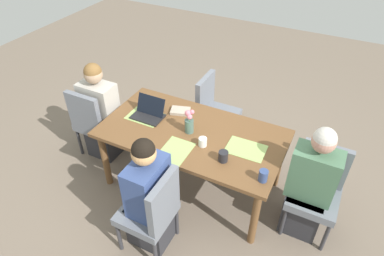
{
  "coord_description": "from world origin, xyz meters",
  "views": [
    {
      "loc": [
        -1.17,
        2.31,
        2.81
      ],
      "look_at": [
        0.0,
        0.0,
        0.78
      ],
      "focal_mm": 31.48,
      "sensor_mm": 36.0,
      "label": 1
    }
  ],
  "objects": [
    {
      "name": "person_head_right_left_near",
      "position": [
        1.18,
        -0.02,
        0.53
      ],
      "size": [
        0.4,
        0.36,
        1.19
      ],
      "color": "#2D2D33",
      "rests_on": "ground_plane"
    },
    {
      "name": "laptop_head_right_left_near",
      "position": [
        0.52,
        -0.03,
        0.77
      ],
      "size": [
        0.32,
        0.22,
        0.2
      ],
      "color": "black",
      "rests_on": "dining_table"
    },
    {
      "name": "chair_head_left_left_far",
      "position": [
        -1.25,
        -0.07,
        0.5
      ],
      "size": [
        0.44,
        0.44,
        0.9
      ],
      "color": "slate",
      "rests_on": "ground_plane"
    },
    {
      "name": "coffee_mug_near_right",
      "position": [
        -0.82,
        0.31,
        0.79
      ],
      "size": [
        0.08,
        0.08,
        0.11
      ],
      "primitive_type": "cylinder",
      "color": "#33477A",
      "rests_on": "dining_table"
    },
    {
      "name": "chair_far_left_mid",
      "position": [
        -0.05,
        0.83,
        0.5
      ],
      "size": [
        0.44,
        0.44,
        0.9
      ],
      "color": "slate",
      "rests_on": "ground_plane"
    },
    {
      "name": "ground_plane",
      "position": [
        0.0,
        0.0,
        0.0
      ],
      "size": [
        10.0,
        10.0,
        0.0
      ],
      "primitive_type": "plane",
      "color": "#756656"
    },
    {
      "name": "placemat_head_right_left_near",
      "position": [
        0.56,
        -0.01,
        0.73
      ],
      "size": [
        0.36,
        0.26,
        0.0
      ],
      "primitive_type": "cube",
      "rotation": [
        0.0,
        0.0,
        3.14
      ],
      "color": "#9EBC66",
      "rests_on": "dining_table"
    },
    {
      "name": "person_head_left_left_far",
      "position": [
        -1.19,
        0.01,
        0.53
      ],
      "size": [
        0.4,
        0.36,
        1.19
      ],
      "color": "#2D2D33",
      "rests_on": "ground_plane"
    },
    {
      "name": "person_far_left_mid",
      "position": [
        0.02,
        0.77,
        0.53
      ],
      "size": [
        0.36,
        0.4,
        1.19
      ],
      "color": "#2D2D33",
      "rests_on": "ground_plane"
    },
    {
      "name": "placemat_far_left_mid",
      "position": [
        0.01,
        0.33,
        0.73
      ],
      "size": [
        0.26,
        0.36,
        0.0
      ],
      "primitive_type": "cube",
      "rotation": [
        0.0,
        0.0,
        -1.57
      ],
      "color": "#9EBC66",
      "rests_on": "dining_table"
    },
    {
      "name": "flower_vase",
      "position": [
        0.03,
        0.01,
        0.85
      ],
      "size": [
        0.09,
        0.09,
        0.25
      ],
      "color": "#4C6B60",
      "rests_on": "dining_table"
    },
    {
      "name": "coffee_mug_centre_left",
      "position": [
        -0.43,
        0.24,
        0.78
      ],
      "size": [
        0.09,
        0.09,
        0.1
      ],
      "primitive_type": "cylinder",
      "color": "#232328",
      "rests_on": "dining_table"
    },
    {
      "name": "coffee_mug_near_left",
      "position": [
        -0.18,
        0.13,
        0.77
      ],
      "size": [
        0.08,
        0.08,
        0.08
      ],
      "primitive_type": "cylinder",
      "color": "white",
      "rests_on": "dining_table"
    },
    {
      "name": "dining_table",
      "position": [
        0.0,
        0.0,
        0.65
      ],
      "size": [
        1.81,
        0.97,
        0.73
      ],
      "color": "brown",
      "rests_on": "ground_plane"
    },
    {
      "name": "chair_head_right_left_near",
      "position": [
        1.24,
        0.06,
        0.5
      ],
      "size": [
        0.44,
        0.44,
        0.9
      ],
      "color": "slate",
      "rests_on": "ground_plane"
    },
    {
      "name": "chair_near_right_near",
      "position": [
        0.1,
        -0.78,
        0.5
      ],
      "size": [
        0.44,
        0.44,
        0.9
      ],
      "color": "slate",
      "rests_on": "ground_plane"
    },
    {
      "name": "placemat_head_left_left_far",
      "position": [
        -0.56,
        0.0,
        0.73
      ],
      "size": [
        0.37,
        0.27,
        0.0
      ],
      "primitive_type": "cube",
      "rotation": [
        0.0,
        0.0,
        0.03
      ],
      "color": "#9EBC66",
      "rests_on": "dining_table"
    },
    {
      "name": "book_red_cover",
      "position": [
        0.26,
        -0.24,
        0.75
      ],
      "size": [
        0.23,
        0.19,
        0.03
      ],
      "primitive_type": "cube",
      "rotation": [
        0.0,
        0.0,
        0.31
      ],
      "color": "#B2A38E",
      "rests_on": "dining_table"
    }
  ]
}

